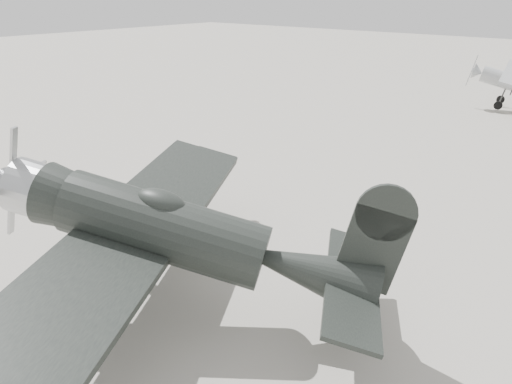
% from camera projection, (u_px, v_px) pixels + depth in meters
% --- Properties ---
extents(ground, '(160.00, 160.00, 0.00)m').
position_uv_depth(ground, '(251.00, 243.00, 16.29)').
color(ground, gray).
rests_on(ground, ground).
extents(lowwing_monoplane, '(10.52, 12.68, 4.31)m').
position_uv_depth(lowwing_monoplane, '(183.00, 236.00, 11.79)').
color(lowwing_monoplane, black).
rests_on(lowwing_monoplane, ground).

